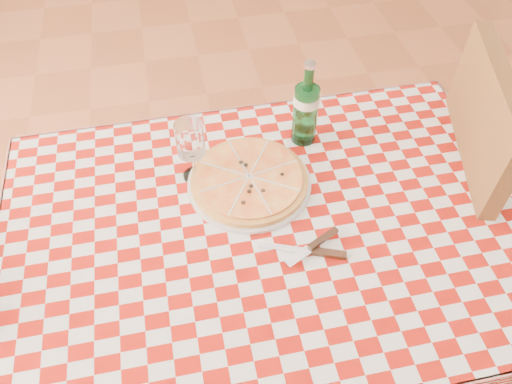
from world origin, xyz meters
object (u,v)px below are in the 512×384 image
chair_near (488,196)px  pizza_plate (249,179)px  dining_table (268,248)px  water_bottle (306,103)px  wine_glass (192,151)px

chair_near → pizza_plate: chair_near is taller
dining_table → water_bottle: (0.16, 0.28, 0.22)m
chair_near → wine_glass: size_ratio=5.69×
pizza_plate → chair_near: bearing=-3.5°
pizza_plate → water_bottle: bearing=37.7°
dining_table → wine_glass: bearing=128.1°
dining_table → wine_glass: 0.32m
chair_near → water_bottle: size_ratio=4.07×
water_bottle → chair_near: bearing=-18.9°
wine_glass → chair_near: bearing=-6.9°
dining_table → pizza_plate: bearing=98.7°
dining_table → wine_glass: size_ratio=6.66×
chair_near → pizza_plate: (-0.72, 0.04, 0.19)m
pizza_plate → wine_glass: size_ratio=1.78×
dining_table → chair_near: size_ratio=1.17×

